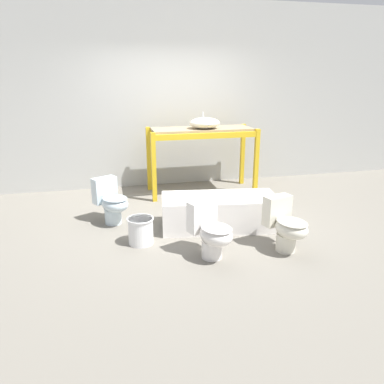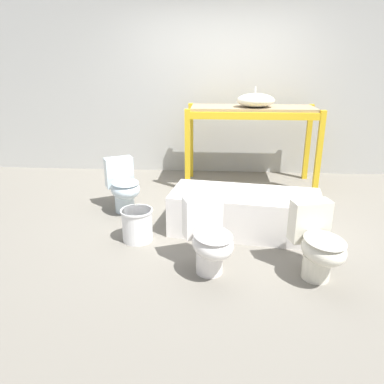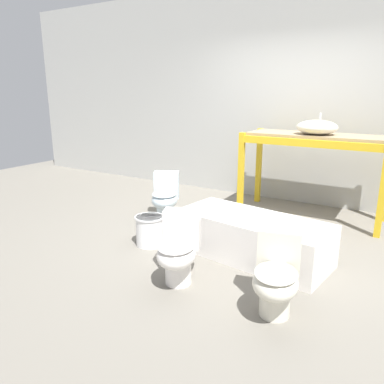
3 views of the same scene
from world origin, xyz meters
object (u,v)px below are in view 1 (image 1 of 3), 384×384
bathtub_main (219,209)px  sink_basin (205,123)px  toilet_extra (211,231)px  bucket_white (141,230)px  toilet_far (112,202)px  toilet_near (286,225)px

bathtub_main → sink_basin: bearing=90.9°
toilet_extra → bucket_white: toilet_extra is taller
sink_basin → toilet_far: 2.11m
bathtub_main → toilet_far: size_ratio=2.52×
toilet_extra → bucket_white: (-0.73, 0.54, -0.14)m
sink_basin → bucket_white: size_ratio=1.54×
bathtub_main → toilet_extra: toilet_extra is taller
sink_basin → bucket_white: 2.44m
sink_basin → bathtub_main: size_ratio=0.31×
toilet_extra → bucket_white: 0.92m
toilet_far → bucket_white: (0.31, -0.74, -0.14)m
bucket_white → toilet_extra: bearing=-36.6°
sink_basin → bathtub_main: sink_basin is taller
sink_basin → toilet_near: bearing=-81.8°
bathtub_main → bucket_white: bathtub_main is taller
toilet_near → toilet_far: (-1.93, 1.32, 0.00)m
sink_basin → bucket_white: (-1.28, -1.80, -1.03)m
sink_basin → toilet_extra: sink_basin is taller
bathtub_main → bucket_white: (-1.08, -0.28, -0.07)m
bathtub_main → bucket_white: size_ratio=4.89×
toilet_far → toilet_extra: (1.04, -1.28, 0.00)m
bathtub_main → toilet_far: toilet_far is taller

